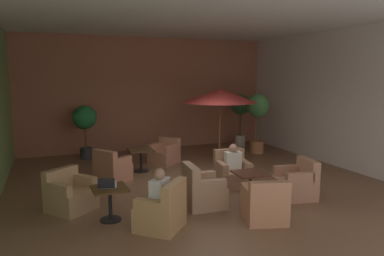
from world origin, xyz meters
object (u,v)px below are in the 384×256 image
armchair_front_right_east (265,205)px  potted_tree_mid_left (85,121)px  patron_blue_shirt (159,189)px  iced_drink_cup (115,184)px  armchair_front_right_north (202,191)px  cafe_table_mid_center (141,155)px  armchair_front_right_west (232,173)px  patron_by_window (233,159)px  armchair_front_left_north (70,195)px  armchair_mid_center_east (165,154)px  armchair_front_right_south (296,184)px  potted_tree_mid_right (258,112)px  cafe_table_front_left (110,197)px  patio_umbrella_tall_red (220,96)px  cafe_table_front_right (250,179)px  armchair_front_left_east (162,211)px  open_laptop (107,185)px  armchair_mid_center_north (112,169)px  potted_tree_left_corner (241,109)px

armchair_front_right_east → potted_tree_mid_left: size_ratio=0.55×
patron_blue_shirt → iced_drink_cup: patron_blue_shirt is taller
armchair_front_right_north → cafe_table_mid_center: armchair_front_right_north is taller
armchair_front_right_west → patron_by_window: 0.38m
armchair_front_left_north → armchair_mid_center_east: size_ratio=1.05×
armchair_front_right_south → potted_tree_mid_right: potted_tree_mid_right is taller
cafe_table_front_left → potted_tree_mid_right: potted_tree_mid_right is taller
cafe_table_front_left → armchair_front_right_south: (4.07, -0.26, -0.14)m
armchair_mid_center_east → patron_by_window: bearing=-73.7°
cafe_table_front_left → patio_umbrella_tall_red: patio_umbrella_tall_red is taller
cafe_table_front_right → armchair_front_right_south: bearing=-10.6°
cafe_table_front_left → armchair_mid_center_east: 4.50m
patio_umbrella_tall_red → patron_by_window: bearing=-109.1°
armchair_front_left_east → armchair_front_right_north: armchair_front_right_north is taller
cafe_table_front_right → patron_by_window: 1.07m
armchair_front_right_south → potted_tree_mid_right: bearing=69.0°
open_laptop → armchair_front_right_west: bearing=17.8°
armchair_front_right_north → potted_tree_mid_right: 5.69m
armchair_front_left_north → armchair_front_right_east: 3.89m
armchair_mid_center_north → patio_umbrella_tall_red: bearing=16.4°
armchair_mid_center_east → potted_tree_left_corner: potted_tree_left_corner is taller
patron_blue_shirt → open_laptop: patron_blue_shirt is taller
cafe_table_front_left → armchair_front_right_north: 1.91m
armchair_front_right_north → open_laptop: armchair_front_right_north is taller
cafe_table_front_right → cafe_table_front_left: bearing=179.0°
armchair_front_right_east → patio_umbrella_tall_red: (1.34, 4.70, 1.75)m
cafe_table_front_left → armchair_front_left_north: (-0.67, 0.84, -0.15)m
armchair_mid_center_north → potted_tree_left_corner: size_ratio=0.51×
potted_tree_mid_right → patron_by_window: 4.12m
cafe_table_front_right → patron_blue_shirt: 2.34m
cafe_table_mid_center → patron_by_window: (1.76, -2.22, 0.24)m
armchair_front_left_east → patio_umbrella_tall_red: size_ratio=0.45×
armchair_mid_center_north → potted_tree_left_corner: potted_tree_left_corner is taller
armchair_front_right_west → patron_blue_shirt: patron_blue_shirt is taller
armchair_front_right_east → armchair_front_left_north: bearing=150.1°
cafe_table_front_right → potted_tree_mid_right: size_ratio=0.33×
armchair_front_left_north → potted_tree_mid_right: potted_tree_mid_right is taller
armchair_front_right_west → armchair_front_right_north: bearing=-140.8°
armchair_front_left_north → patron_by_window: (3.81, 0.15, 0.39)m
cafe_table_front_right → armchair_front_right_south: (1.07, -0.20, -0.17)m
cafe_table_front_left → patron_by_window: size_ratio=1.02×
armchair_front_right_south → armchair_mid_center_east: bearing=113.4°
armchair_front_right_west → patron_blue_shirt: size_ratio=1.33×
armchair_front_left_east → armchair_front_right_west: bearing=36.9°
armchair_front_left_north → patron_blue_shirt: size_ratio=1.65×
potted_tree_left_corner → armchair_mid_center_east: bearing=-157.4°
armchair_front_right_west → armchair_mid_center_north: bearing=150.6°
armchair_front_right_south → patron_by_window: 1.60m
armchair_mid_center_east → patron_by_window: 3.04m
armchair_front_left_east → armchair_mid_center_east: size_ratio=1.00×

